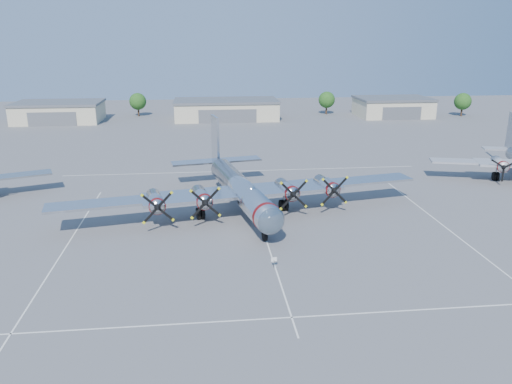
{
  "coord_description": "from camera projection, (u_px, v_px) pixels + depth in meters",
  "views": [
    {
      "loc": [
        -6.77,
        -57.32,
        21.9
      ],
      "look_at": [
        -0.29,
        2.44,
        3.2
      ],
      "focal_mm": 35.0,
      "sensor_mm": 36.0,
      "label": 1
    }
  ],
  "objects": [
    {
      "name": "main_bomber_b29",
      "position": [
        239.0,
        210.0,
        66.2
      ],
      "size": [
        52.41,
        40.54,
        10.44
      ],
      "primitive_type": null,
      "rotation": [
        0.0,
        0.0,
        0.19
      ],
      "color": "silver",
      "rests_on": "ground"
    },
    {
      "name": "tree_west",
      "position": [
        138.0,
        101.0,
        143.22
      ],
      "size": [
        4.8,
        4.8,
        6.64
      ],
      "color": "#382619",
      "rests_on": "ground"
    },
    {
      "name": "tree_east",
      "position": [
        327.0,
        100.0,
        146.98
      ],
      "size": [
        4.8,
        4.8,
        6.64
      ],
      "color": "#382619",
      "rests_on": "ground"
    },
    {
      "name": "hangar_east",
      "position": [
        393.0,
        107.0,
        143.56
      ],
      "size": [
        20.6,
        14.6,
        5.4
      ],
      "color": "#C3B69B",
      "rests_on": "ground"
    },
    {
      "name": "hangar_center",
      "position": [
        226.0,
        109.0,
        138.61
      ],
      "size": [
        28.6,
        14.6,
        5.4
      ],
      "color": "#C3B69B",
      "rests_on": "ground"
    },
    {
      "name": "parking_lines",
      "position": [
        262.0,
        228.0,
        59.95
      ],
      "size": [
        60.0,
        50.08,
        0.01
      ],
      "color": "silver",
      "rests_on": "ground"
    },
    {
      "name": "tree_far_east",
      "position": [
        463.0,
        101.0,
        143.3
      ],
      "size": [
        4.8,
        4.8,
        6.64
      ],
      "color": "#382619",
      "rests_on": "ground"
    },
    {
      "name": "ground",
      "position": [
        260.0,
        222.0,
        61.61
      ],
      "size": [
        260.0,
        260.0,
        0.0
      ],
      "primitive_type": "plane",
      "color": "#525254",
      "rests_on": "ground"
    },
    {
      "name": "info_placard",
      "position": [
        274.0,
        260.0,
        49.27
      ],
      "size": [
        0.58,
        0.14,
        1.12
      ],
      "rotation": [
        0.0,
        0.0,
        0.18
      ],
      "color": "black",
      "rests_on": "ground"
    },
    {
      "name": "hangar_west",
      "position": [
        59.0,
        112.0,
        133.98
      ],
      "size": [
        22.6,
        14.6,
        5.4
      ],
      "color": "#C3B69B",
      "rests_on": "ground"
    }
  ]
}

